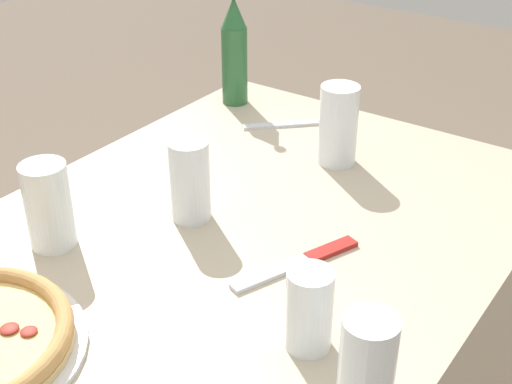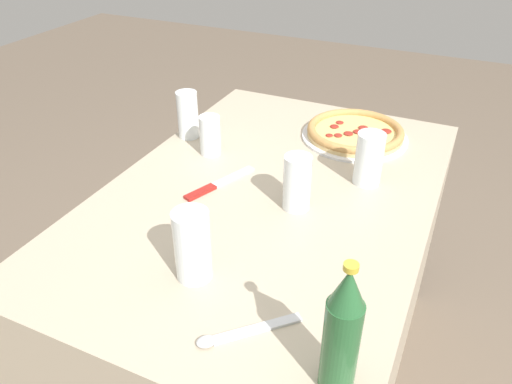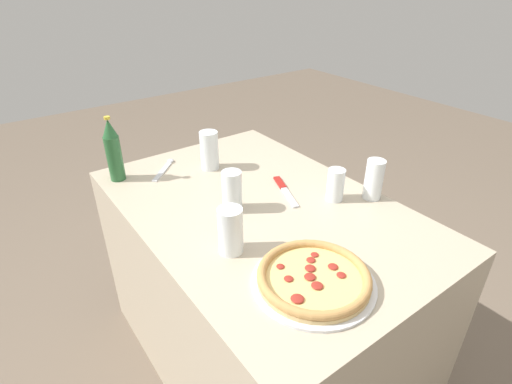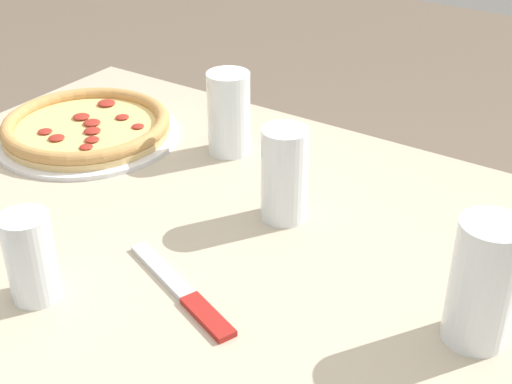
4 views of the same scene
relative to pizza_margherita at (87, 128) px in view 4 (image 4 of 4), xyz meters
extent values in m
cylinder|color=silver|center=(0.00, 0.00, -0.02)|extent=(0.33, 0.33, 0.01)
cylinder|color=#DBB775|center=(0.00, 0.00, -0.01)|extent=(0.30, 0.30, 0.01)
cylinder|color=#E5C170|center=(0.00, 0.00, 0.00)|extent=(0.26, 0.26, 0.00)
torus|color=tan|center=(0.00, 0.00, 0.01)|extent=(0.30, 0.30, 0.02)
ellipsoid|color=maroon|center=(-0.03, 0.01, 0.01)|extent=(0.03, 0.03, 0.01)
ellipsoid|color=maroon|center=(0.00, -0.01, 0.01)|extent=(0.03, 0.03, 0.01)
ellipsoid|color=maroon|center=(0.04, -0.09, 0.01)|extent=(0.03, 0.03, 0.01)
ellipsoid|color=maroon|center=(0.00, 0.07, 0.01)|extent=(0.03, 0.03, 0.01)
ellipsoid|color=maroon|center=(0.03, -0.02, 0.01)|extent=(0.03, 0.03, 0.01)
ellipsoid|color=maroon|center=(-0.06, 0.06, 0.01)|extent=(0.02, 0.02, 0.00)
ellipsoid|color=maroon|center=(-0.08, -0.05, 0.01)|extent=(0.02, 0.02, 0.00)
ellipsoid|color=maroon|center=(-0.03, -0.06, 0.01)|extent=(0.02, 0.02, 0.01)
ellipsoid|color=maroon|center=(0.04, 0.06, 0.01)|extent=(0.03, 0.03, 0.01)
ellipsoid|color=maroon|center=(-0.05, 0.04, 0.01)|extent=(0.03, 0.03, 0.01)
cylinder|color=white|center=(-0.28, 0.36, 0.04)|extent=(0.06, 0.06, 0.12)
cylinder|color=black|center=(-0.28, 0.36, 0.02)|extent=(0.05, 0.05, 0.08)
cylinder|color=white|center=(-0.24, -0.10, 0.05)|extent=(0.07, 0.07, 0.14)
cylinder|color=maroon|center=(-0.24, -0.10, 0.04)|extent=(0.06, 0.06, 0.10)
cylinder|color=white|center=(-0.76, 0.13, 0.06)|extent=(0.07, 0.07, 0.16)
cylinder|color=#935123|center=(-0.76, 0.13, 0.04)|extent=(0.06, 0.06, 0.12)
cylinder|color=white|center=(-0.44, 0.03, 0.05)|extent=(0.07, 0.07, 0.14)
cylinder|color=silver|center=(-0.44, 0.03, 0.02)|extent=(0.06, 0.06, 0.07)
cube|color=maroon|center=(-0.48, 0.28, -0.02)|extent=(0.09, 0.06, 0.01)
cube|color=silver|center=(-0.37, 0.24, -0.02)|extent=(0.14, 0.07, 0.01)
camera|label=1|loc=(0.35, 0.72, 0.63)|focal=50.00mm
camera|label=2|loc=(-1.41, -0.31, 0.68)|focal=35.00mm
camera|label=3|loc=(0.55, -0.59, 0.71)|focal=28.00mm
camera|label=4|loc=(-0.90, 0.80, 0.55)|focal=50.00mm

